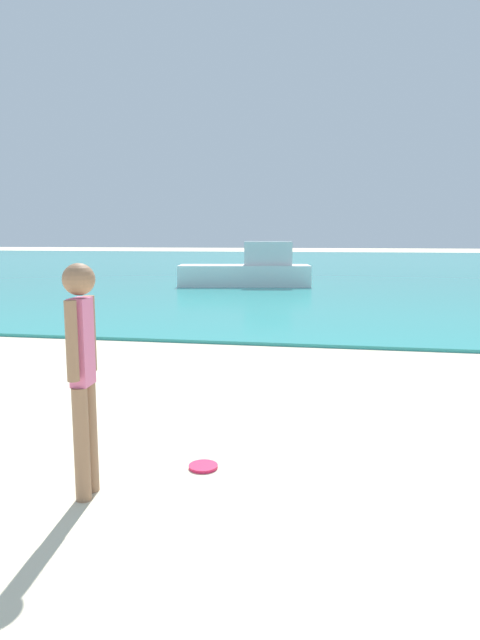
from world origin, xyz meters
name	(u,v)px	position (x,y,z in m)	size (l,w,h in m)	color
water	(325,264)	(0.00, 42.37, 0.03)	(160.00, 60.00, 0.06)	teal
person_standing	(83,367)	(-0.61, 6.65, 0.95)	(0.22, 0.39, 1.68)	#936B4C
frisbee	(203,466)	(0.10, 7.26, 0.01)	(0.24, 0.24, 0.03)	#E51E4C
boat_near	(249,271)	(-2.21, 23.38, 0.63)	(5.03, 2.33, 1.64)	white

